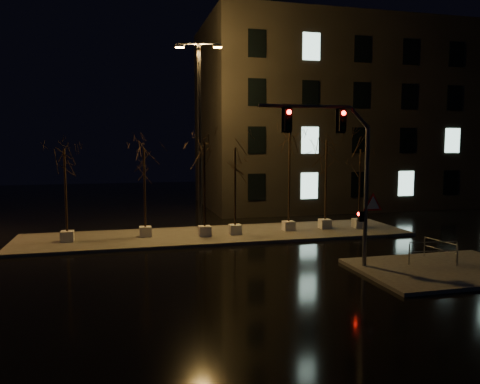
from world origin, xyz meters
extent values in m
plane|color=black|center=(0.00, 0.00, 0.00)|extent=(90.00, 90.00, 0.00)
cube|color=#43413C|center=(0.00, 6.00, 0.07)|extent=(22.00, 5.00, 0.15)
cube|color=#43413C|center=(7.50, -3.50, 0.07)|extent=(7.00, 5.00, 0.15)
cube|color=black|center=(14.00, 18.00, 7.50)|extent=(25.00, 12.00, 15.00)
cube|color=beige|center=(-8.09, 5.91, 0.43)|extent=(0.65, 0.65, 0.55)
cylinder|color=black|center=(-8.09, 5.91, 2.84)|extent=(0.11, 0.11, 4.27)
cube|color=beige|center=(-4.06, 6.21, 0.43)|extent=(0.65, 0.65, 0.55)
cylinder|color=black|center=(-4.06, 6.21, 2.85)|extent=(0.11, 0.11, 4.30)
cube|color=beige|center=(-0.85, 5.62, 0.43)|extent=(0.65, 0.65, 0.55)
cylinder|color=black|center=(-0.85, 5.62, 3.02)|extent=(0.11, 0.11, 4.64)
cube|color=beige|center=(0.88, 5.63, 0.43)|extent=(0.65, 0.65, 0.55)
cylinder|color=black|center=(0.88, 5.63, 2.85)|extent=(0.11, 0.11, 4.29)
cube|color=beige|center=(4.23, 6.00, 0.43)|extent=(0.65, 0.65, 0.55)
cylinder|color=black|center=(4.23, 6.00, 3.30)|extent=(0.11, 0.11, 5.20)
cube|color=beige|center=(6.59, 6.11, 0.43)|extent=(0.65, 0.65, 0.55)
cylinder|color=black|center=(6.59, 6.11, 3.07)|extent=(0.11, 0.11, 4.74)
cube|color=beige|center=(8.67, 5.79, 0.43)|extent=(0.65, 0.65, 0.55)
cylinder|color=black|center=(8.67, 5.79, 2.81)|extent=(0.11, 0.11, 4.22)
cylinder|color=slate|center=(4.50, -2.37, 3.02)|extent=(0.17, 0.17, 5.73)
cylinder|color=slate|center=(1.79, -2.36, 6.69)|extent=(3.82, 0.15, 0.13)
cube|color=black|center=(3.35, -2.36, 6.16)|extent=(0.29, 0.21, 0.86)
cube|color=black|center=(1.06, -2.36, 6.16)|extent=(0.29, 0.21, 0.86)
cube|color=black|center=(4.29, -2.37, 2.25)|extent=(0.21, 0.17, 0.43)
cone|color=red|center=(4.79, -2.42, 2.73)|extent=(0.99, 0.03, 0.99)
sphere|color=#FF0C07|center=(4.50, -2.37, 6.45)|extent=(0.17, 0.17, 0.17)
cylinder|color=black|center=(-0.88, 7.01, 5.49)|extent=(0.21, 0.21, 10.68)
cylinder|color=black|center=(-0.88, 7.01, 10.83)|extent=(2.30, 0.72, 0.11)
cube|color=orange|center=(-1.91, 7.29, 10.67)|extent=(0.59, 0.43, 0.21)
cube|color=orange|center=(0.15, 6.74, 10.67)|extent=(0.59, 0.43, 0.21)
cylinder|color=slate|center=(6.42, -2.68, 0.60)|extent=(0.05, 0.05, 0.89)
cylinder|color=slate|center=(8.59, -2.90, 0.60)|extent=(0.05, 0.05, 0.89)
cylinder|color=slate|center=(7.50, -2.79, 1.09)|extent=(2.17, 0.25, 0.04)
cylinder|color=slate|center=(7.50, -2.79, 0.69)|extent=(2.17, 0.25, 0.04)
cylinder|color=slate|center=(8.20, -3.41, 0.57)|extent=(0.05, 0.05, 0.84)
cylinder|color=slate|center=(7.96, -1.56, 0.57)|extent=(0.05, 0.05, 0.84)
cylinder|color=slate|center=(8.08, -2.49, 1.04)|extent=(0.27, 1.86, 0.04)
cylinder|color=slate|center=(8.08, -2.49, 0.66)|extent=(0.27, 1.86, 0.04)
camera|label=1|loc=(-5.26, -19.65, 5.22)|focal=35.00mm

